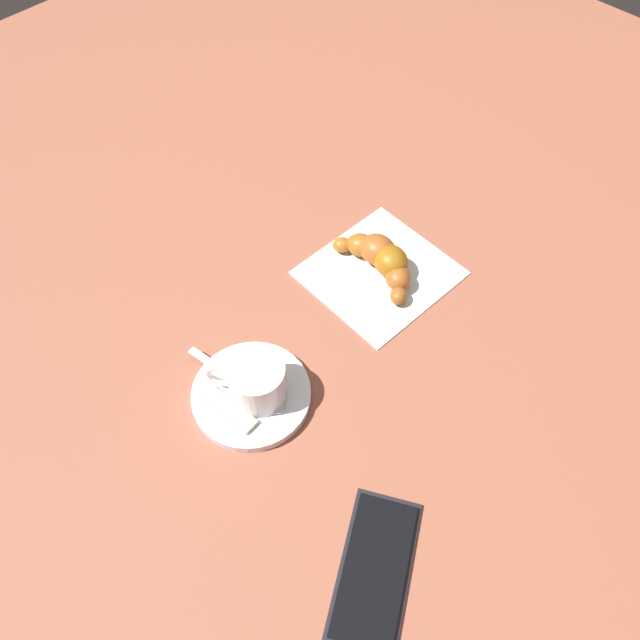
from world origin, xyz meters
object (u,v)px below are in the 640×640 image
object	(u,v)px
napkin	(380,272)
teaspoon	(251,390)
saucer	(251,395)
croissant	(382,258)
sugar_packet	(229,408)
cell_phone	(375,570)
espresso_cup	(256,381)

from	to	relation	value
napkin	teaspoon	bearing A→B (deg)	-176.21
saucer	croissant	bearing A→B (deg)	4.81
sugar_packet	teaspoon	bearing A→B (deg)	84.10
croissant	cell_phone	xyz separation A→B (m)	(-0.28, -0.24, -0.02)
napkin	croissant	distance (m)	0.02
saucer	cell_phone	bearing A→B (deg)	-100.86
napkin	cell_phone	bearing A→B (deg)	-139.43
espresso_cup	cell_phone	size ratio (longest dim) A/B	0.51
saucer	sugar_packet	distance (m)	0.03
espresso_cup	sugar_packet	distance (m)	0.04
teaspoon	croissant	world-z (taller)	croissant
saucer	teaspoon	bearing A→B (deg)	10.09
sugar_packet	cell_phone	xyz separation A→B (m)	(-0.01, -0.22, -0.01)
espresso_cup	napkin	bearing A→B (deg)	5.28
sugar_packet	napkin	bearing A→B (deg)	88.79
sugar_packet	napkin	world-z (taller)	sugar_packet
sugar_packet	croissant	size ratio (longest dim) A/B	0.50
teaspoon	napkin	world-z (taller)	teaspoon
espresso_cup	cell_phone	bearing A→B (deg)	-102.38
sugar_packet	napkin	distance (m)	0.26
croissant	teaspoon	bearing A→B (deg)	-175.22
espresso_cup	croissant	bearing A→B (deg)	6.24
espresso_cup	croissant	xyz separation A→B (m)	(0.23, 0.03, -0.02)
saucer	croissant	world-z (taller)	croissant
saucer	sugar_packet	world-z (taller)	sugar_packet
croissant	saucer	bearing A→B (deg)	-175.19
napkin	espresso_cup	bearing A→B (deg)	-174.72
sugar_packet	napkin	xyz separation A→B (m)	(0.26, 0.01, -0.01)
saucer	cell_phone	xyz separation A→B (m)	(-0.04, -0.22, -0.00)
napkin	cell_phone	xyz separation A→B (m)	(-0.28, -0.24, 0.00)
sugar_packet	croissant	bearing A→B (deg)	89.68
saucer	espresso_cup	size ratio (longest dim) A/B	1.63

